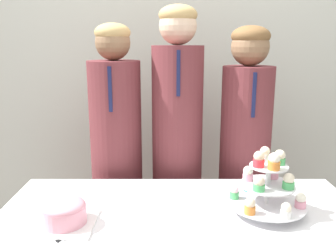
# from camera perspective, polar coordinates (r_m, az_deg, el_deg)

# --- Properties ---
(wall_back) EXTENTS (9.00, 0.06, 2.70)m
(wall_back) POSITION_cam_1_polar(r_m,az_deg,el_deg) (2.43, 1.08, 12.44)
(wall_back) COLOR silver
(wall_back) RESTS_ON ground_plane
(round_cake) EXTENTS (0.22, 0.22, 0.11)m
(round_cake) POSITION_cam_1_polar(r_m,az_deg,el_deg) (1.38, -16.52, -13.16)
(round_cake) COLOR white
(round_cake) RESTS_ON table
(cake_knife) EXTENTS (0.24, 0.22, 0.01)m
(cake_knife) POSITION_cam_1_polar(r_m,az_deg,el_deg) (1.30, -16.73, -17.49)
(cake_knife) COLOR silver
(cake_knife) RESTS_ON table
(cupcake_stand) EXTENTS (0.30, 0.30, 0.26)m
(cupcake_stand) POSITION_cam_1_polar(r_m,az_deg,el_deg) (1.45, 15.55, -9.01)
(cupcake_stand) COLOR silver
(cupcake_stand) RESTS_ON table
(student_0) EXTENTS (0.27, 0.28, 1.48)m
(student_0) POSITION_cam_1_polar(r_m,az_deg,el_deg) (1.98, -8.27, -6.75)
(student_0) COLOR brown
(student_0) RESTS_ON ground_plane
(student_1) EXTENTS (0.27, 0.27, 1.57)m
(student_1) POSITION_cam_1_polar(r_m,az_deg,el_deg) (1.95, 1.24, -5.34)
(student_1) COLOR brown
(student_1) RESTS_ON ground_plane
(student_2) EXTENTS (0.27, 0.28, 1.47)m
(student_2) POSITION_cam_1_polar(r_m,az_deg,el_deg) (2.01, 11.96, -6.53)
(student_2) COLOR brown
(student_2) RESTS_ON ground_plane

